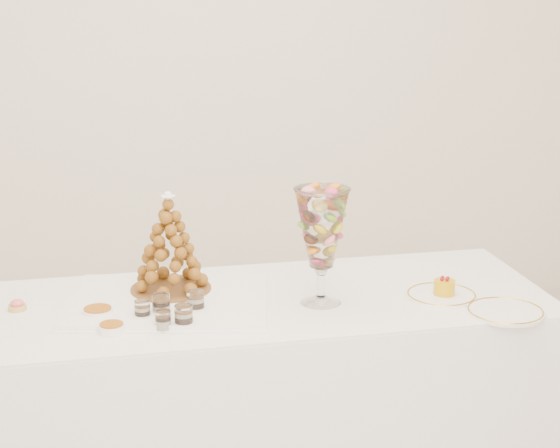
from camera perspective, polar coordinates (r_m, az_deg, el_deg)
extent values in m
cube|color=white|center=(4.71, -4.99, 10.85)|extent=(4.50, 0.04, 2.80)
cube|color=white|center=(3.30, -0.41, -10.39)|extent=(1.90, 0.83, 0.70)
cube|color=white|center=(3.15, -0.42, -4.62)|extent=(1.89, 0.83, 0.01)
cube|color=white|center=(3.12, -6.79, -4.70)|extent=(0.71, 0.58, 0.02)
cylinder|color=white|center=(3.11, 2.50, -4.61)|extent=(0.14, 0.14, 0.02)
cylinder|color=white|center=(3.09, 2.51, -3.60)|extent=(0.03, 0.03, 0.09)
sphere|color=white|center=(3.08, 2.52, -2.77)|extent=(0.04, 0.04, 0.04)
cylinder|color=white|center=(3.21, 9.81, -4.32)|extent=(0.24, 0.24, 0.01)
cylinder|color=white|center=(3.11, 13.57, -5.23)|extent=(0.25, 0.25, 0.01)
cylinder|color=tan|center=(3.16, -15.72, -4.92)|extent=(0.06, 0.06, 0.02)
ellipsoid|color=#EB6066|center=(3.16, -15.74, -4.66)|extent=(0.04, 0.04, 0.03)
cylinder|color=white|center=(2.98, -8.39, -5.27)|extent=(0.05, 0.05, 0.07)
cylinder|color=white|center=(3.00, -7.25, -4.98)|extent=(0.07, 0.07, 0.08)
cylinder|color=white|center=(3.02, -5.17, -4.78)|extent=(0.06, 0.06, 0.08)
cylinder|color=white|center=(2.90, -7.14, -5.88)|extent=(0.06, 0.06, 0.06)
cylinder|color=white|center=(2.90, -5.89, -5.67)|extent=(0.07, 0.07, 0.08)
cylinder|color=white|center=(3.03, -11.04, -5.38)|extent=(0.10, 0.10, 0.03)
cylinder|color=white|center=(2.91, -10.23, -6.29)|extent=(0.08, 0.08, 0.03)
cylinder|color=brown|center=(3.19, -6.66, -3.92)|extent=(0.27, 0.27, 0.01)
cone|color=brown|center=(3.14, -6.76, -1.07)|extent=(0.29, 0.29, 0.33)
sphere|color=white|center=(3.10, -6.85, 1.67)|extent=(0.03, 0.03, 0.03)
cylinder|color=#DBA10A|center=(3.20, 9.98, -3.82)|extent=(0.07, 0.07, 0.05)
sphere|color=maroon|center=(3.19, 10.19, -3.25)|extent=(0.01, 0.01, 0.01)
sphere|color=maroon|center=(3.20, 9.88, -3.22)|extent=(0.01, 0.01, 0.01)
sphere|color=maroon|center=(3.18, 9.83, -3.32)|extent=(0.01, 0.01, 0.01)
sphere|color=maroon|center=(3.18, 10.14, -3.35)|extent=(0.01, 0.01, 0.01)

